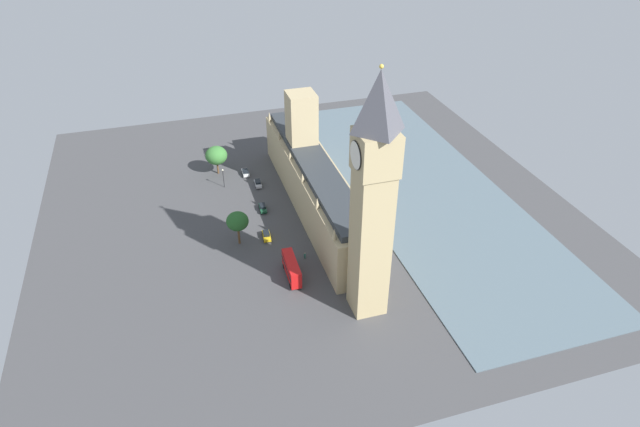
# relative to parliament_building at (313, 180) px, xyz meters

# --- Properties ---
(ground_plane) EXTENTS (145.59, 145.59, 0.00)m
(ground_plane) POSITION_rel_parliament_building_xyz_m (1.99, 1.70, -8.18)
(ground_plane) COLOR #424244
(river_thames) EXTENTS (42.56, 131.03, 0.25)m
(river_thames) POSITION_rel_parliament_building_xyz_m (-34.52, 1.70, -8.06)
(river_thames) COLOR slate
(river_thames) RESTS_ON ground
(parliament_building) EXTENTS (11.50, 72.83, 29.24)m
(parliament_building) POSITION_rel_parliament_building_xyz_m (0.00, 0.00, 0.00)
(parliament_building) COLOR tan
(parliament_building) RESTS_ON ground
(clock_tower) EXTENTS (7.93, 7.93, 54.75)m
(clock_tower) POSITION_rel_parliament_building_xyz_m (0.54, 43.49, 20.12)
(clock_tower) COLOR tan
(clock_tower) RESTS_ON ground
(car_white_midblock) EXTENTS (2.02, 4.65, 1.74)m
(car_white_midblock) POSITION_rel_parliament_building_xyz_m (15.43, -22.76, -7.29)
(car_white_midblock) COLOR silver
(car_white_midblock) RESTS_ON ground
(car_silver_opposite_hall) EXTENTS (2.10, 4.55, 1.74)m
(car_silver_opposite_hall) POSITION_rel_parliament_building_xyz_m (13.05, -14.96, -7.30)
(car_silver_opposite_hall) COLOR #B7B7BC
(car_silver_opposite_hall) RESTS_ON ground
(car_dark_green_by_river_gate) EXTENTS (2.04, 4.60, 1.74)m
(car_dark_green_by_river_gate) POSITION_rel_parliament_building_xyz_m (14.47, -1.32, -7.30)
(car_dark_green_by_river_gate) COLOR #19472D
(car_dark_green_by_river_gate) RESTS_ON ground
(car_yellow_cab_corner) EXTENTS (2.28, 4.81, 1.74)m
(car_yellow_cab_corner) POSITION_rel_parliament_building_xyz_m (16.26, 11.91, -7.29)
(car_yellow_cab_corner) COLOR gold
(car_yellow_cab_corner) RESTS_ON ground
(double_decker_bus_far_end) EXTENTS (2.87, 10.56, 4.75)m
(double_decker_bus_far_end) POSITION_rel_parliament_building_xyz_m (13.81, 28.95, -5.55)
(double_decker_bus_far_end) COLOR red
(double_decker_bus_far_end) RESTS_ON ground
(pedestrian_trailing) EXTENTS (0.69, 0.68, 1.66)m
(pedestrian_trailing) POSITION_rel_parliament_building_xyz_m (8.95, 22.99, -7.44)
(pedestrian_trailing) COLOR #336B60
(pedestrian_trailing) RESTS_ON ground
(plane_tree_near_tower) EXTENTS (5.66, 5.66, 9.27)m
(plane_tree_near_tower) POSITION_rel_parliament_building_xyz_m (23.41, 12.11, -1.36)
(plane_tree_near_tower) COLOR brown
(plane_tree_near_tower) RESTS_ON ground
(plane_tree_leading) EXTENTS (6.69, 6.69, 9.15)m
(plane_tree_leading) POSITION_rel_parliament_building_xyz_m (23.46, -26.17, -1.90)
(plane_tree_leading) COLOR brown
(plane_tree_leading) RESTS_ON ground
(street_lamp_kerbside) EXTENTS (0.56, 0.56, 6.10)m
(street_lamp_kerbside) POSITION_rel_parliament_building_xyz_m (22.90, -17.20, -3.91)
(street_lamp_kerbside) COLOR black
(street_lamp_kerbside) RESTS_ON ground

